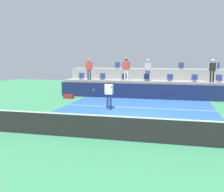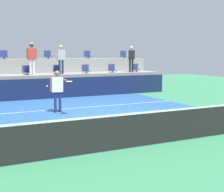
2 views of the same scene
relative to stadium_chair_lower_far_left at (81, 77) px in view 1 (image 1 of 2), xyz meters
name	(u,v)px [view 1 (image 1 of 2)]	position (x,y,z in m)	size (l,w,h in m)	color
ground_plane	(131,116)	(5.33, -7.23, -1.46)	(40.00, 40.00, 0.00)	#388456
court_inner_paint	(134,112)	(5.33, -6.23, -1.46)	(9.00, 10.00, 0.01)	#285693
court_service_line	(137,108)	(5.33, -4.83, -1.46)	(9.00, 0.06, 0.00)	white
tennis_net	(113,127)	(5.33, -11.23, -0.97)	(10.48, 0.08, 1.07)	black
sponsor_backboard	(144,91)	(5.33, -1.23, -0.91)	(13.00, 0.16, 1.10)	#141E42
seating_tier_lower	(146,88)	(5.33, 0.07, -0.84)	(13.00, 1.80, 1.25)	gray
seating_tier_upper	(148,81)	(5.33, 1.87, -0.41)	(13.00, 1.80, 2.10)	gray
stadium_chair_lower_far_left	(81,77)	(0.00, 0.00, 0.00)	(0.44, 0.40, 0.52)	#2D2D33
stadium_chair_lower_left	(102,77)	(1.82, 0.00, 0.00)	(0.44, 0.40, 0.52)	#2D2D33
stadium_chair_lower_mid_left	(124,77)	(3.59, 0.00, 0.00)	(0.44, 0.40, 0.52)	#2D2D33
stadium_chair_lower_center	(147,78)	(5.36, 0.00, 0.00)	(0.44, 0.40, 0.52)	#2D2D33
stadium_chair_lower_mid_right	(170,78)	(7.14, 0.00, 0.00)	(0.44, 0.40, 0.52)	#2D2D33
stadium_chair_lower_right	(194,79)	(8.92, 0.00, 0.00)	(0.44, 0.40, 0.52)	#2D2D33
stadium_chair_lower_far_right	(219,79)	(10.64, 0.00, 0.00)	(0.44, 0.40, 0.52)	#2D2D33
stadium_chair_upper_far_left	(88,66)	(0.02, 1.80, 0.85)	(0.44, 0.40, 0.52)	#2D2D33
stadium_chair_upper_left	(117,66)	(2.65, 1.80, 0.85)	(0.44, 0.40, 0.52)	#2D2D33
stadium_chair_upper_center	(148,66)	(5.29, 1.80, 0.85)	(0.44, 0.40, 0.52)	#2D2D33
stadium_chair_upper_right	(181,66)	(7.98, 1.80, 0.85)	(0.44, 0.40, 0.52)	#2D2D33
stadium_chair_upper_far_right	(217,66)	(10.71, 1.80, 0.85)	(0.44, 0.40, 0.52)	#2D2D33
tennis_player	(109,91)	(3.74, -5.52, -0.40)	(0.64, 1.23, 1.73)	navy
spectator_leaning_on_rail	(89,67)	(0.82, -0.38, 0.81)	(0.60, 0.24, 1.70)	navy
spectator_with_hat	(126,66)	(3.82, -0.38, 0.89)	(0.60, 0.47, 1.79)	white
spectator_in_white	(148,68)	(5.48, -0.38, 0.78)	(0.58, 0.25, 1.65)	navy
spectator_in_grey	(212,68)	(10.08, -0.38, 0.77)	(0.58, 0.23, 1.65)	black
tennis_ball	(94,90)	(3.07, -6.39, -0.26)	(0.07, 0.07, 0.07)	#CCE033
equipment_bag	(69,97)	(-0.13, -2.42, -1.31)	(0.76, 0.28, 0.30)	maroon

